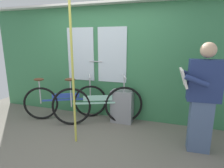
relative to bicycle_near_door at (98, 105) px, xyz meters
The scene contains 7 objects.
ground_plane 0.95m from the bicycle_near_door, 89.48° to the right, with size 6.38×4.27×0.04m, color #666056.
train_door_wall 0.94m from the bicycle_near_door, 89.77° to the left, with size 5.38×0.28×2.32m.
bicycle_near_door is the anchor object (origin of this frame).
bicycle_leaning_behind 0.75m from the bicycle_near_door, behind, with size 1.55×0.82×0.90m.
passenger_reading_newspaper 1.85m from the bicycle_near_door, 12.25° to the right, with size 0.57×0.48×1.59m.
trash_bin_by_wall 0.50m from the bicycle_near_door, 31.30° to the left, with size 0.43×0.28×0.65m, color gray.
handrail_pole 1.04m from the bicycle_near_door, 97.41° to the right, with size 0.04×0.04×2.28m, color #C6C14C.
Camera 1 is at (1.31, -2.28, 1.60)m, focal length 29.63 mm.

